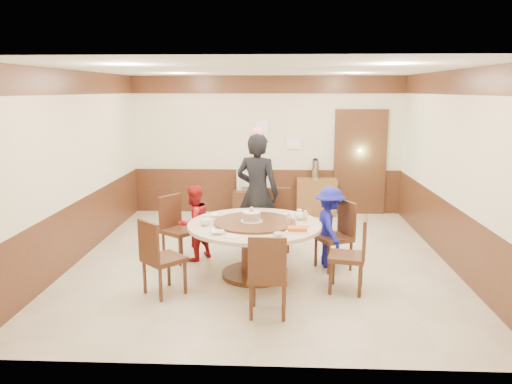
{
  "coord_description": "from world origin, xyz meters",
  "views": [
    {
      "loc": [
        0.24,
        -7.21,
        2.51
      ],
      "look_at": [
        -0.07,
        -0.31,
        1.1
      ],
      "focal_mm": 35.0,
      "sensor_mm": 36.0,
      "label": 1
    }
  ],
  "objects_px": {
    "tv_stand": "(254,203)",
    "shrimp_platter": "(297,230)",
    "person_blue": "(330,227)",
    "birthday_cake": "(252,216)",
    "thermos": "(315,170)",
    "person_red": "(194,223)",
    "side_cabinet": "(316,197)",
    "person_standing": "(257,193)",
    "banquet_table": "(255,239)",
    "television": "(254,181)"
  },
  "relations": [
    {
      "from": "birthday_cake",
      "to": "tv_stand",
      "type": "xyz_separation_m",
      "value": [
        -0.14,
        3.47,
        -0.6
      ]
    },
    {
      "from": "person_standing",
      "to": "tv_stand",
      "type": "distance_m",
      "value": 2.45
    },
    {
      "from": "person_standing",
      "to": "person_blue",
      "type": "bearing_deg",
      "value": 164.91
    },
    {
      "from": "person_blue",
      "to": "shrimp_platter",
      "type": "relative_size",
      "value": 3.9
    },
    {
      "from": "person_standing",
      "to": "birthday_cake",
      "type": "bearing_deg",
      "value": 105.23
    },
    {
      "from": "side_cabinet",
      "to": "person_red",
      "type": "bearing_deg",
      "value": -125.64
    },
    {
      "from": "person_blue",
      "to": "birthday_cake",
      "type": "relative_size",
      "value": 3.92
    },
    {
      "from": "side_cabinet",
      "to": "birthday_cake",
      "type": "bearing_deg",
      "value": -107.95
    },
    {
      "from": "shrimp_platter",
      "to": "television",
      "type": "xyz_separation_m",
      "value": [
        -0.74,
        3.85,
        -0.07
      ]
    },
    {
      "from": "banquet_table",
      "to": "person_standing",
      "type": "relative_size",
      "value": 0.96
    },
    {
      "from": "person_red",
      "to": "television",
      "type": "height_order",
      "value": "person_red"
    },
    {
      "from": "person_standing",
      "to": "person_red",
      "type": "relative_size",
      "value": 1.64
    },
    {
      "from": "banquet_table",
      "to": "side_cabinet",
      "type": "height_order",
      "value": "banquet_table"
    },
    {
      "from": "person_red",
      "to": "person_standing",
      "type": "bearing_deg",
      "value": 154.78
    },
    {
      "from": "banquet_table",
      "to": "shrimp_platter",
      "type": "xyz_separation_m",
      "value": [
        0.56,
        -0.39,
        0.24
      ]
    },
    {
      "from": "banquet_table",
      "to": "person_blue",
      "type": "xyz_separation_m",
      "value": [
        1.06,
        0.45,
        0.05
      ]
    },
    {
      "from": "tv_stand",
      "to": "thermos",
      "type": "distance_m",
      "value": 1.42
    },
    {
      "from": "tv_stand",
      "to": "person_blue",
      "type": "bearing_deg",
      "value": -67.62
    },
    {
      "from": "television",
      "to": "side_cabinet",
      "type": "height_order",
      "value": "television"
    },
    {
      "from": "person_standing",
      "to": "shrimp_platter",
      "type": "distance_m",
      "value": 1.61
    },
    {
      "from": "thermos",
      "to": "television",
      "type": "bearing_deg",
      "value": -178.61
    },
    {
      "from": "birthday_cake",
      "to": "tv_stand",
      "type": "height_order",
      "value": "birthday_cake"
    },
    {
      "from": "banquet_table",
      "to": "tv_stand",
      "type": "height_order",
      "value": "banquet_table"
    },
    {
      "from": "thermos",
      "to": "person_red",
      "type": "bearing_deg",
      "value": -125.15
    },
    {
      "from": "person_blue",
      "to": "side_cabinet",
      "type": "relative_size",
      "value": 1.46
    },
    {
      "from": "shrimp_platter",
      "to": "thermos",
      "type": "xyz_separation_m",
      "value": [
        0.49,
        3.88,
        0.16
      ]
    },
    {
      "from": "tv_stand",
      "to": "person_standing",
      "type": "bearing_deg",
      "value": -85.83
    },
    {
      "from": "banquet_table",
      "to": "person_standing",
      "type": "height_order",
      "value": "person_standing"
    },
    {
      "from": "person_standing",
      "to": "tv_stand",
      "type": "height_order",
      "value": "person_standing"
    },
    {
      "from": "person_blue",
      "to": "birthday_cake",
      "type": "distance_m",
      "value": 1.22
    },
    {
      "from": "person_blue",
      "to": "thermos",
      "type": "height_order",
      "value": "person_blue"
    },
    {
      "from": "television",
      "to": "person_blue",
      "type": "bearing_deg",
      "value": 108.82
    },
    {
      "from": "shrimp_platter",
      "to": "side_cabinet",
      "type": "distance_m",
      "value": 3.93
    },
    {
      "from": "person_standing",
      "to": "person_blue",
      "type": "xyz_separation_m",
      "value": [
        1.07,
        -0.66,
        -0.35
      ]
    },
    {
      "from": "banquet_table",
      "to": "side_cabinet",
      "type": "distance_m",
      "value": 3.66
    },
    {
      "from": "person_red",
      "to": "birthday_cake",
      "type": "xyz_separation_m",
      "value": [
        0.9,
        -0.66,
        0.28
      ]
    },
    {
      "from": "person_standing",
      "to": "birthday_cake",
      "type": "relative_size",
      "value": 6.29
    },
    {
      "from": "television",
      "to": "thermos",
      "type": "bearing_deg",
      "value": 177.82
    },
    {
      "from": "person_standing",
      "to": "shrimp_platter",
      "type": "relative_size",
      "value": 6.26
    },
    {
      "from": "television",
      "to": "side_cabinet",
      "type": "bearing_deg",
      "value": 177.78
    },
    {
      "from": "person_red",
      "to": "side_cabinet",
      "type": "distance_m",
      "value": 3.5
    },
    {
      "from": "banquet_table",
      "to": "television",
      "type": "height_order",
      "value": "television"
    },
    {
      "from": "person_standing",
      "to": "person_red",
      "type": "xyz_separation_m",
      "value": [
        -0.93,
        -0.46,
        -0.37
      ]
    },
    {
      "from": "tv_stand",
      "to": "shrimp_platter",
      "type": "bearing_deg",
      "value": -79.06
    },
    {
      "from": "birthday_cake",
      "to": "television",
      "type": "height_order",
      "value": "birthday_cake"
    },
    {
      "from": "banquet_table",
      "to": "television",
      "type": "relative_size",
      "value": 2.54
    },
    {
      "from": "banquet_table",
      "to": "shrimp_platter",
      "type": "relative_size",
      "value": 6.03
    },
    {
      "from": "person_standing",
      "to": "side_cabinet",
      "type": "relative_size",
      "value": 2.35
    },
    {
      "from": "birthday_cake",
      "to": "television",
      "type": "xyz_separation_m",
      "value": [
        -0.14,
        3.47,
        -0.14
      ]
    },
    {
      "from": "birthday_cake",
      "to": "tv_stand",
      "type": "bearing_deg",
      "value": 92.34
    }
  ]
}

